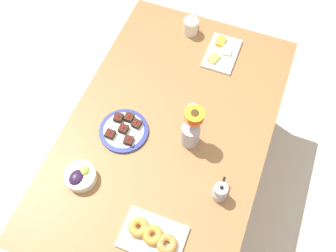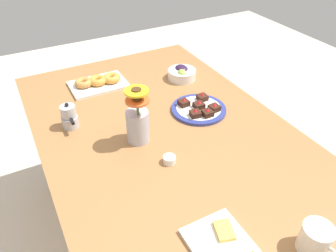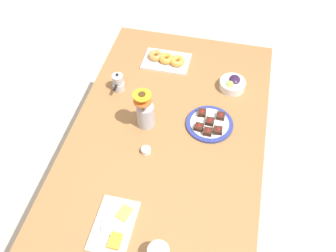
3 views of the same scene
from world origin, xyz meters
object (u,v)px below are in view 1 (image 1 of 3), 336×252
Objects in this scene: moka_pot at (220,192)px; jam_cup_honey at (193,108)px; coffee_mug at (191,26)px; cheese_platter at (222,52)px; dining_table at (168,137)px; croissant_platter at (152,236)px; flower_vase at (191,133)px; dessert_plate at (124,130)px; grape_bowl at (80,176)px.

jam_cup_honey is at bearing 33.98° from moka_pot.
cheese_platter is (-0.09, -0.22, -0.04)m from coffee_mug.
cheese_platter reaches higher than dining_table.
moka_pot is at bearing -37.10° from croissant_platter.
coffee_mug is 0.47× the size of cheese_platter.
flower_vase is at bearing -164.86° from jam_cup_honey.
dessert_plate is (0.44, 0.33, -0.01)m from croissant_platter.
cheese_platter is at bearing 0.95° from croissant_platter.
croissant_platter is at bearing -175.74° from jam_cup_honey.
cheese_platter is 0.42m from jam_cup_honey.
cheese_platter is 5.42× the size of jam_cup_honey.
cheese_platter is 1.05× the size of flower_vase.
dining_table is at bearing -170.48° from coffee_mug.
coffee_mug is 0.54m from jam_cup_honey.
grape_bowl is at bearing 164.52° from dessert_plate.
dining_table is 6.45× the size of flower_vase.
coffee_mug is at bearing 26.73° from moka_pot.
dining_table is 10.85× the size of grape_bowl.
moka_pot is (-0.39, -0.27, 0.03)m from jam_cup_honey.
jam_cup_honey is at bearing -159.64° from coffee_mug.
cheese_platter is (0.96, -0.40, -0.02)m from grape_bowl.
flower_vase is (-0.17, -0.05, 0.07)m from jam_cup_honey.
dessert_plate is (0.31, -0.08, -0.02)m from grape_bowl.
moka_pot is at bearing -124.77° from dining_table.
grape_bowl is 3.07× the size of jam_cup_honey.
dessert_plate is at bearing 74.51° from moka_pot.
croissant_platter is at bearing 142.90° from moka_pot.
coffee_mug is at bearing 9.52° from dining_table.
dessert_plate is 0.34m from flower_vase.
coffee_mug is 1.03× the size of moka_pot.
croissant_platter is 2.35× the size of moka_pot.
moka_pot reaches higher than dining_table.
dessert_plate is (-0.66, 0.31, 0.00)m from cheese_platter.
jam_cup_honey is (0.16, -0.08, 0.10)m from dining_table.
coffee_mug is 1.07m from grape_bowl.
flower_vase is at bearing 0.38° from croissant_platter.
moka_pot reaches higher than coffee_mug.
moka_pot is at bearing -105.49° from dessert_plate.
dining_table is at bearing 81.61° from flower_vase.
dining_table is 0.55m from croissant_platter.
grape_bowl is 0.44m from croissant_platter.
grape_bowl is 1.24× the size of moka_pot.
croissant_platter is (-0.52, -0.13, 0.11)m from dining_table.
croissant_platter reaches higher than jam_cup_honey.
dining_table is at bearing 153.86° from jam_cup_honey.
cheese_platter is at bearing -10.83° from dining_table.
flower_vase is at bearing 44.86° from moka_pot.
grape_bowl reaches higher than dessert_plate.
grape_bowl is 0.59× the size of flower_vase.
cheese_platter is 0.73m from dessert_plate.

